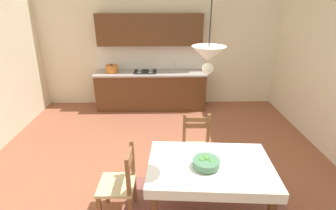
{
  "coord_description": "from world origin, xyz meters",
  "views": [
    {
      "loc": [
        0.07,
        -2.9,
        2.47
      ],
      "look_at": [
        0.14,
        0.24,
        1.13
      ],
      "focal_mm": 26.46,
      "sensor_mm": 36.0,
      "label": 1
    }
  ],
  "objects_px": {
    "dining_chair_tv_side": "(120,184)",
    "pendant_lamp": "(208,55)",
    "kitchen_cabinetry": "(151,73)",
    "dining_table": "(209,173)",
    "dining_chair_kitchen_side": "(197,148)",
    "fruit_bowl": "(206,162)"
  },
  "relations": [
    {
      "from": "dining_chair_tv_side",
      "to": "pendant_lamp",
      "type": "xyz_separation_m",
      "value": [
        0.95,
        -0.08,
        1.55
      ]
    },
    {
      "from": "kitchen_cabinetry",
      "to": "dining_table",
      "type": "distance_m",
      "value": 3.51
    },
    {
      "from": "kitchen_cabinetry",
      "to": "dining_table",
      "type": "xyz_separation_m",
      "value": [
        0.82,
        -3.4,
        -0.23
      ]
    },
    {
      "from": "pendant_lamp",
      "to": "dining_chair_kitchen_side",
      "type": "bearing_deg",
      "value": 85.44
    },
    {
      "from": "fruit_bowl",
      "to": "dining_chair_kitchen_side",
      "type": "bearing_deg",
      "value": 88.63
    },
    {
      "from": "dining_chair_kitchen_side",
      "to": "kitchen_cabinetry",
      "type": "bearing_deg",
      "value": 106.82
    },
    {
      "from": "kitchen_cabinetry",
      "to": "fruit_bowl",
      "type": "distance_m",
      "value": 3.54
    },
    {
      "from": "dining_chair_kitchen_side",
      "to": "dining_chair_tv_side",
      "type": "height_order",
      "value": "same"
    },
    {
      "from": "kitchen_cabinetry",
      "to": "pendant_lamp",
      "type": "xyz_separation_m",
      "value": [
        0.72,
        -3.43,
        1.14
      ]
    },
    {
      "from": "pendant_lamp",
      "to": "fruit_bowl",
      "type": "bearing_deg",
      "value": -27.38
    },
    {
      "from": "dining_chair_tv_side",
      "to": "dining_chair_kitchen_side",
      "type": "bearing_deg",
      "value": 36.87
    },
    {
      "from": "kitchen_cabinetry",
      "to": "dining_chair_kitchen_side",
      "type": "bearing_deg",
      "value": -73.18
    },
    {
      "from": "pendant_lamp",
      "to": "dining_chair_tv_side",
      "type": "bearing_deg",
      "value": 175.35
    },
    {
      "from": "kitchen_cabinetry",
      "to": "dining_chair_kitchen_side",
      "type": "xyz_separation_m",
      "value": [
        0.79,
        -2.6,
        -0.41
      ]
    },
    {
      "from": "fruit_bowl",
      "to": "pendant_lamp",
      "type": "relative_size",
      "value": 0.37
    },
    {
      "from": "dining_table",
      "to": "dining_chair_kitchen_side",
      "type": "xyz_separation_m",
      "value": [
        -0.04,
        0.81,
        -0.18
      ]
    },
    {
      "from": "dining_chair_kitchen_side",
      "to": "dining_chair_tv_side",
      "type": "relative_size",
      "value": 1.0
    },
    {
      "from": "kitchen_cabinetry",
      "to": "fruit_bowl",
      "type": "height_order",
      "value": "kitchen_cabinetry"
    },
    {
      "from": "kitchen_cabinetry",
      "to": "pendant_lamp",
      "type": "relative_size",
      "value": 3.24
    },
    {
      "from": "kitchen_cabinetry",
      "to": "dining_chair_tv_side",
      "type": "height_order",
      "value": "kitchen_cabinetry"
    },
    {
      "from": "dining_table",
      "to": "dining_chair_tv_side",
      "type": "distance_m",
      "value": 1.07
    },
    {
      "from": "kitchen_cabinetry",
      "to": "dining_table",
      "type": "bearing_deg",
      "value": -76.38
    }
  ]
}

